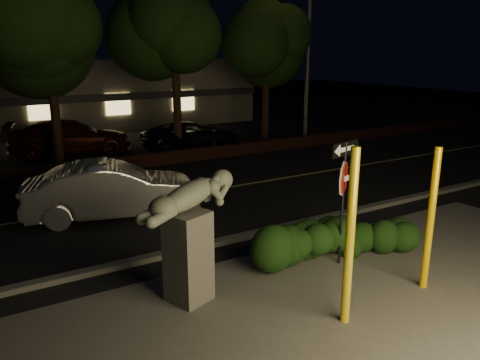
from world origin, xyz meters
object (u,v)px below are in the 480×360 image
at_px(streetlight, 307,11).
at_px(parked_car_darkred, 71,137).
at_px(yellow_pole_left, 350,239).
at_px(parked_car_dark, 193,135).
at_px(yellow_pole_right, 430,220).
at_px(sculpture, 189,227).
at_px(signpost, 344,179).
at_px(silver_sedan, 112,190).

bearing_deg(streetlight, parked_car_darkred, 149.52).
distance_m(yellow_pole_left, streetlight, 17.60).
height_order(parked_car_darkred, parked_car_dark, parked_car_darkred).
height_order(yellow_pole_right, sculpture, yellow_pole_right).
height_order(signpost, silver_sedan, signpost).
height_order(signpost, parked_car_dark, signpost).
relative_size(sculpture, streetlight, 0.22).
xyz_separation_m(signpost, parked_car_dark, (2.61, 12.90, -1.27)).
bearing_deg(sculpture, parked_car_dark, 44.89).
distance_m(sculpture, streetlight, 17.34).
xyz_separation_m(streetlight, parked_car_dark, (-5.81, 0.93, -5.69)).
height_order(signpost, streetlight, streetlight).
bearing_deg(parked_car_dark, sculpture, 158.58).
relative_size(signpost, streetlight, 0.25).
bearing_deg(yellow_pole_left, sculpture, 133.39).
height_order(streetlight, silver_sedan, streetlight).
xyz_separation_m(yellow_pole_right, parked_car_dark, (1.92, 14.55, -0.76)).
relative_size(sculpture, parked_car_darkred, 0.44).
xyz_separation_m(streetlight, parked_car_darkred, (-10.97, 2.72, -5.57)).
bearing_deg(silver_sedan, yellow_pole_right, -136.55).
relative_size(yellow_pole_right, streetlight, 0.26).
bearing_deg(parked_car_darkred, parked_car_dark, -97.54).
distance_m(signpost, silver_sedan, 6.53).
bearing_deg(parked_car_dark, silver_sedan, 145.34).
bearing_deg(streetlight, sculpture, -151.89).
relative_size(silver_sedan, parked_car_darkred, 0.89).
bearing_deg(parked_car_dark, streetlight, -94.98).
xyz_separation_m(sculpture, parked_car_dark, (6.02, 12.62, -0.79)).
height_order(yellow_pole_right, signpost, yellow_pole_right).
xyz_separation_m(signpost, sculpture, (-3.41, 0.28, -0.49)).
distance_m(streetlight, parked_car_dark, 8.19).
distance_m(yellow_pole_left, silver_sedan, 7.53).
height_order(yellow_pole_right, silver_sedan, yellow_pole_right).
xyz_separation_m(yellow_pole_left, streetlight, (9.90, 13.73, 4.81)).
bearing_deg(signpost, parked_car_dark, 64.58).
xyz_separation_m(yellow_pole_right, parked_car_darkred, (-3.23, 16.34, -0.64)).
bearing_deg(silver_sedan, signpost, -134.67).
bearing_deg(streetlight, signpost, -141.68).
xyz_separation_m(signpost, silver_sedan, (-3.33, 5.50, -1.15)).
height_order(sculpture, silver_sedan, sculpture).
xyz_separation_m(signpost, streetlight, (8.42, 11.97, 4.42)).
bearing_deg(silver_sedan, yellow_pole_left, -151.58).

